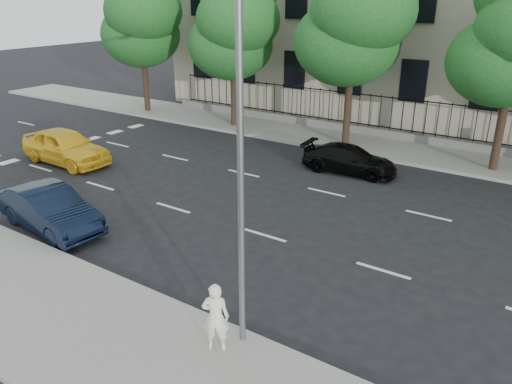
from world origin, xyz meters
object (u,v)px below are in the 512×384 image
Objects in this scene: street_light at (256,114)px; navy_sedan at (50,209)px; yellow_taxi at (65,146)px; woman_near at (216,317)px; black_sedan at (349,159)px.

navy_sedan is (-8.67, 0.75, -4.43)m from street_light.
yellow_taxi is 15.29m from woman_near.
street_light is 12.63m from black_sedan.
black_sedan is (11.35, 6.03, -0.20)m from yellow_taxi.
woman_near is (8.39, -1.86, 0.24)m from navy_sedan.
street_light reaches higher than navy_sedan.
black_sedan is at bearing 103.52° from street_light.
street_light is 1.95× the size of black_sedan.
navy_sedan reaches higher than black_sedan.
street_light is 15.73m from yellow_taxi.
yellow_taxi is at bearing -54.65° from woman_near.
woman_near is at bearing -96.33° from navy_sedan.
yellow_taxi is 1.08× the size of navy_sedan.
street_light reaches higher than yellow_taxi.
street_light is at bearing -88.75° from navy_sedan.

